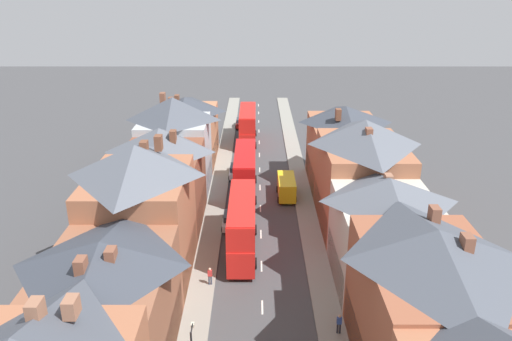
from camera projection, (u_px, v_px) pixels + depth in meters
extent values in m
cube|color=gray|center=(217.00, 200.00, 58.21)|extent=(2.20, 104.00, 0.14)
cube|color=gray|center=(304.00, 201.00, 58.20)|extent=(2.20, 104.00, 0.14)
cube|color=silver|center=(263.00, 307.00, 39.61)|extent=(0.14, 1.80, 0.01)
cube|color=silver|center=(262.00, 266.00, 45.20)|extent=(0.14, 1.80, 0.01)
cube|color=silver|center=(261.00, 234.00, 50.78)|extent=(0.14, 1.80, 0.01)
cube|color=silver|center=(261.00, 208.00, 56.37)|extent=(0.14, 1.80, 0.01)
cube|color=silver|center=(260.00, 187.00, 61.95)|extent=(0.14, 1.80, 0.01)
cube|color=silver|center=(260.00, 170.00, 67.54)|extent=(0.14, 1.80, 0.01)
cube|color=silver|center=(260.00, 155.00, 73.12)|extent=(0.14, 1.80, 0.01)
cube|color=silver|center=(260.00, 142.00, 78.71)|extent=(0.14, 1.80, 0.01)
cube|color=silver|center=(259.00, 131.00, 84.29)|extent=(0.14, 1.80, 0.01)
cube|color=silver|center=(259.00, 121.00, 89.87)|extent=(0.14, 1.80, 0.01)
cube|color=silver|center=(259.00, 113.00, 95.46)|extent=(0.14, 1.80, 0.01)
cube|color=silver|center=(259.00, 105.00, 101.04)|extent=(0.14, 1.80, 0.01)
cube|color=#99664C|center=(37.00, 313.00, 22.10)|extent=(0.60, 0.90, 1.28)
cube|color=#99664C|center=(72.00, 307.00, 22.80)|extent=(0.60, 0.90, 0.93)
cube|color=brown|center=(109.00, 315.00, 32.77)|extent=(8.00, 10.98, 7.57)
pyramid|color=#383D47|center=(101.00, 254.00, 31.07)|extent=(8.00, 10.98, 1.71)
cube|color=brown|center=(81.00, 266.00, 28.83)|extent=(0.60, 0.90, 1.01)
cube|color=brown|center=(111.00, 255.00, 30.00)|extent=(0.60, 0.90, 0.93)
cube|color=#A36042|center=(142.00, 227.00, 42.24)|extent=(8.00, 10.12, 9.47)
cube|color=olive|center=(190.00, 259.00, 43.38)|extent=(0.12, 9.31, 3.20)
pyramid|color=#565B66|center=(136.00, 160.00, 40.04)|extent=(8.00, 10.12, 2.57)
cube|color=brown|center=(159.00, 143.00, 42.11)|extent=(0.60, 0.90, 1.30)
cube|color=brown|center=(145.00, 148.00, 40.96)|extent=(0.60, 0.90, 1.20)
cube|color=brown|center=(163.00, 188.00, 51.86)|extent=(8.00, 9.94, 7.92)
cube|color=black|center=(202.00, 208.00, 52.72)|extent=(0.12, 9.14, 3.20)
pyramid|color=#565B66|center=(160.00, 140.00, 49.95)|extent=(8.00, 9.94, 2.53)
cube|color=brown|center=(174.00, 137.00, 48.96)|extent=(0.60, 0.90, 1.27)
cube|color=#ADB2B7|center=(176.00, 155.00, 60.05)|extent=(8.00, 7.99, 8.74)
cube|color=navy|center=(210.00, 177.00, 61.06)|extent=(0.12, 7.35, 3.20)
pyramid|color=#474C56|center=(173.00, 109.00, 57.95)|extent=(8.00, 7.99, 2.74)
cube|color=brown|center=(163.00, 99.00, 59.00)|extent=(0.60, 0.90, 1.57)
cube|color=#B2704C|center=(187.00, 136.00, 69.56)|extent=(8.00, 11.87, 7.23)
cube|color=navy|center=(216.00, 150.00, 70.30)|extent=(0.12, 10.92, 3.20)
pyramid|color=#383D47|center=(185.00, 104.00, 67.88)|extent=(8.00, 11.87, 1.97)
cube|color=brown|center=(177.00, 100.00, 67.61)|extent=(0.60, 0.90, 1.29)
cube|color=brown|center=(171.00, 103.00, 65.70)|extent=(0.60, 0.90, 1.43)
cube|color=#935138|center=(426.00, 320.00, 31.43)|extent=(8.00, 11.93, 8.74)
pyramid|color=#474C56|center=(437.00, 245.00, 29.46)|extent=(8.00, 11.93, 2.01)
cube|color=brown|center=(467.00, 244.00, 28.50)|extent=(0.60, 0.90, 1.08)
cube|color=brown|center=(435.00, 214.00, 32.09)|extent=(0.60, 0.90, 1.02)
cube|color=#BCB7A8|center=(385.00, 243.00, 41.56)|extent=(8.00, 9.40, 7.60)
cube|color=#1E5133|center=(336.00, 265.00, 42.37)|extent=(0.12, 8.65, 3.20)
pyramid|color=#565B66|center=(390.00, 190.00, 39.81)|extent=(8.00, 9.40, 2.01)
cube|color=#99664C|center=(389.00, 180.00, 40.60)|extent=(0.60, 0.90, 0.92)
cube|color=#A36042|center=(361.00, 186.00, 50.84)|extent=(8.00, 11.10, 9.06)
cube|color=#1E5133|center=(321.00, 212.00, 51.91)|extent=(0.12, 10.21, 3.20)
pyramid|color=#565B66|center=(366.00, 132.00, 48.73)|extent=(8.00, 11.10, 2.48)
cube|color=brown|center=(369.00, 133.00, 46.84)|extent=(0.60, 0.90, 0.95)
cube|color=#A36042|center=(344.00, 154.00, 61.16)|extent=(8.00, 10.75, 8.18)
cube|color=#1E5133|center=(311.00, 173.00, 62.08)|extent=(0.12, 9.89, 3.20)
pyramid|color=#383D47|center=(346.00, 114.00, 59.31)|extent=(8.00, 10.75, 1.96)
cube|color=brown|center=(339.00, 115.00, 56.75)|extent=(0.60, 0.90, 1.29)
cube|color=red|center=(243.00, 236.00, 47.11)|extent=(2.44, 10.80, 2.50)
cube|color=red|center=(242.00, 213.00, 46.23)|extent=(2.44, 10.58, 2.30)
cube|color=red|center=(242.00, 201.00, 45.79)|extent=(2.39, 10.37, 0.10)
cube|color=#28333D|center=(244.00, 209.00, 52.02)|extent=(2.20, 0.10, 1.20)
cube|color=#28333D|center=(244.00, 189.00, 51.17)|extent=(2.20, 0.10, 1.10)
cube|color=#28333D|center=(230.00, 233.00, 47.02)|extent=(0.06, 9.18, 0.90)
cube|color=#28333D|center=(230.00, 212.00, 46.20)|extent=(0.06, 9.18, 0.90)
cube|color=yellow|center=(244.00, 182.00, 50.88)|extent=(1.34, 0.08, 0.32)
cylinder|color=black|center=(232.00, 230.00, 50.65)|extent=(0.30, 1.00, 1.00)
cylinder|color=black|center=(256.00, 230.00, 50.64)|extent=(0.30, 1.00, 1.00)
cylinder|color=black|center=(228.00, 263.00, 44.77)|extent=(0.30, 1.00, 1.00)
cylinder|color=black|center=(256.00, 263.00, 44.76)|extent=(0.30, 1.00, 1.00)
cube|color=red|center=(248.00, 132.00, 78.00)|extent=(2.44, 10.80, 2.50)
cube|color=red|center=(248.00, 118.00, 77.13)|extent=(2.44, 10.58, 2.30)
cube|color=red|center=(248.00, 110.00, 76.69)|extent=(2.39, 10.37, 0.10)
cube|color=#28333D|center=(249.00, 122.00, 82.91)|extent=(2.20, 0.10, 1.20)
cube|color=#28333D|center=(249.00, 108.00, 82.07)|extent=(2.20, 0.10, 1.10)
cube|color=#28333D|center=(241.00, 131.00, 77.91)|extent=(0.06, 9.18, 0.90)
cube|color=#28333D|center=(240.00, 117.00, 77.09)|extent=(0.06, 9.18, 0.90)
cube|color=yellow|center=(249.00, 104.00, 81.78)|extent=(1.34, 0.08, 0.32)
cylinder|color=black|center=(241.00, 133.00, 81.54)|extent=(0.30, 1.00, 1.00)
cylinder|color=black|center=(256.00, 133.00, 81.54)|extent=(0.30, 1.00, 1.00)
cylinder|color=black|center=(240.00, 145.00, 75.66)|extent=(0.30, 1.00, 1.00)
cylinder|color=black|center=(256.00, 145.00, 75.66)|extent=(0.30, 1.00, 1.00)
cube|color=red|center=(246.00, 181.00, 59.64)|extent=(2.44, 10.80, 2.50)
cube|color=red|center=(245.00, 162.00, 58.76)|extent=(2.44, 10.58, 2.30)
cube|color=red|center=(245.00, 153.00, 58.32)|extent=(2.39, 10.37, 0.10)
cube|color=#28333D|center=(246.00, 164.00, 64.54)|extent=(2.20, 0.10, 1.20)
cube|color=#28333D|center=(246.00, 147.00, 63.70)|extent=(2.20, 0.10, 1.10)
cube|color=#28333D|center=(236.00, 179.00, 59.55)|extent=(0.06, 9.18, 0.90)
cube|color=#28333D|center=(235.00, 161.00, 58.72)|extent=(0.06, 9.18, 0.90)
cube|color=yellow|center=(246.00, 141.00, 63.41)|extent=(1.34, 0.08, 0.32)
cylinder|color=black|center=(237.00, 179.00, 63.17)|extent=(0.30, 1.00, 1.00)
cylinder|color=black|center=(256.00, 179.00, 63.17)|extent=(0.30, 1.00, 1.00)
cylinder|color=black|center=(235.00, 200.00, 57.29)|extent=(0.30, 1.00, 1.00)
cylinder|color=black|center=(256.00, 200.00, 57.29)|extent=(0.30, 1.00, 1.00)
cube|color=silver|center=(232.00, 221.00, 52.21)|extent=(1.70, 4.14, 0.66)
cube|color=#28333D|center=(231.00, 216.00, 51.78)|extent=(1.46, 2.07, 0.60)
cylinder|color=black|center=(224.00, 218.00, 53.52)|extent=(0.20, 0.62, 0.62)
cylinder|color=black|center=(240.00, 218.00, 53.52)|extent=(0.20, 0.62, 0.62)
cylinder|color=black|center=(223.00, 229.00, 51.14)|extent=(0.20, 0.62, 0.62)
cylinder|color=black|center=(239.00, 229.00, 51.13)|extent=(0.20, 0.62, 0.62)
cube|color=maroon|center=(241.00, 124.00, 86.08)|extent=(1.70, 3.84, 0.72)
cube|color=#28333D|center=(241.00, 120.00, 85.66)|extent=(1.46, 1.92, 0.60)
cylinder|color=black|center=(237.00, 124.00, 87.32)|extent=(0.20, 0.62, 0.62)
cylinder|color=black|center=(247.00, 124.00, 87.32)|extent=(0.20, 0.62, 0.62)
cylinder|color=black|center=(236.00, 128.00, 85.10)|extent=(0.20, 0.62, 0.62)
cylinder|color=black|center=(246.00, 128.00, 85.10)|extent=(0.20, 0.62, 0.62)
cube|color=silver|center=(237.00, 172.00, 65.20)|extent=(1.70, 4.44, 0.69)
cube|color=#28333D|center=(236.00, 168.00, 64.76)|extent=(1.46, 2.22, 0.60)
cylinder|color=black|center=(231.00, 170.00, 66.61)|extent=(0.20, 0.62, 0.62)
cylinder|color=black|center=(243.00, 170.00, 66.61)|extent=(0.20, 0.62, 0.62)
cylinder|color=black|center=(230.00, 178.00, 64.05)|extent=(0.20, 0.62, 0.62)
cylinder|color=black|center=(243.00, 178.00, 64.05)|extent=(0.20, 0.62, 0.62)
cube|color=yellow|center=(287.00, 187.00, 58.79)|extent=(1.96, 5.20, 2.10)
cube|color=#28333D|center=(286.00, 176.00, 61.05)|extent=(1.76, 0.10, 0.90)
cylinder|color=black|center=(278.00, 189.00, 60.61)|extent=(0.24, 0.72, 0.72)
cylinder|color=black|center=(294.00, 189.00, 60.61)|extent=(0.24, 0.72, 0.72)
cylinder|color=black|center=(279.00, 200.00, 57.70)|extent=(0.24, 0.72, 0.72)
cylinder|color=black|center=(296.00, 200.00, 57.70)|extent=(0.24, 0.72, 0.72)
cylinder|color=#23232D|center=(338.00, 328.00, 36.41)|extent=(0.14, 0.14, 0.84)
cylinder|color=#23232D|center=(340.00, 328.00, 36.41)|extent=(0.14, 0.14, 0.84)
cube|color=#2D4C9E|center=(340.00, 321.00, 36.16)|extent=(0.36, 0.22, 0.54)
sphere|color=tan|center=(340.00, 316.00, 36.02)|extent=(0.22, 0.22, 0.22)
cylinder|color=#3D4256|center=(210.00, 280.00, 42.17)|extent=(0.14, 0.14, 0.84)
cylinder|color=#3D4256|center=(212.00, 280.00, 42.17)|extent=(0.14, 0.14, 0.84)
cube|color=red|center=(210.00, 273.00, 41.92)|extent=(0.36, 0.22, 0.54)
sphere|color=beige|center=(210.00, 269.00, 41.78)|extent=(0.22, 0.22, 0.22)
cylinder|color=black|center=(192.00, 329.00, 29.06)|extent=(0.08, 0.90, 0.08)
cube|color=beige|center=(193.00, 325.00, 29.51)|extent=(0.20, 0.32, 0.20)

